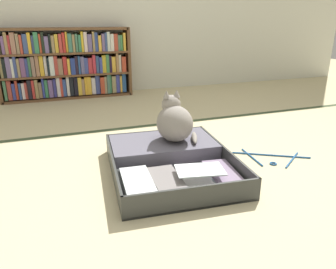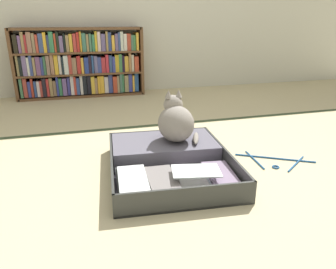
{
  "view_description": "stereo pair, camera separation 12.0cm",
  "coord_description": "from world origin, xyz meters",
  "px_view_note": "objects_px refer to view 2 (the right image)",
  "views": [
    {
      "loc": [
        -0.58,
        -1.22,
        0.78
      ],
      "look_at": [
        -0.03,
        0.33,
        0.19
      ],
      "focal_mm": 34.03,
      "sensor_mm": 36.0,
      "label": 1
    },
    {
      "loc": [
        -0.47,
        -1.25,
        0.78
      ],
      "look_at": [
        -0.03,
        0.33,
        0.19
      ],
      "focal_mm": 34.03,
      "sensor_mm": 36.0,
      "label": 2
    }
  ],
  "objects_px": {
    "bookshelf": "(80,64)",
    "black_cat": "(176,122)",
    "clothes_hanger": "(275,161)",
    "open_suitcase": "(167,160)"
  },
  "relations": [
    {
      "from": "bookshelf",
      "to": "black_cat",
      "type": "distance_m",
      "value": 1.91
    },
    {
      "from": "black_cat",
      "to": "clothes_hanger",
      "type": "xyz_separation_m",
      "value": [
        0.54,
        -0.21,
        -0.22
      ]
    },
    {
      "from": "bookshelf",
      "to": "black_cat",
      "type": "xyz_separation_m",
      "value": [
        0.5,
        -1.84,
        -0.12
      ]
    },
    {
      "from": "black_cat",
      "to": "clothes_hanger",
      "type": "distance_m",
      "value": 0.62
    },
    {
      "from": "open_suitcase",
      "to": "black_cat",
      "type": "bearing_deg",
      "value": 54.96
    },
    {
      "from": "open_suitcase",
      "to": "bookshelf",
      "type": "bearing_deg",
      "value": 101.93
    },
    {
      "from": "black_cat",
      "to": "clothes_hanger",
      "type": "relative_size",
      "value": 0.72
    },
    {
      "from": "bookshelf",
      "to": "black_cat",
      "type": "bearing_deg",
      "value": -74.86
    },
    {
      "from": "black_cat",
      "to": "bookshelf",
      "type": "bearing_deg",
      "value": 105.14
    },
    {
      "from": "open_suitcase",
      "to": "clothes_hanger",
      "type": "bearing_deg",
      "value": -8.41
    }
  ]
}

